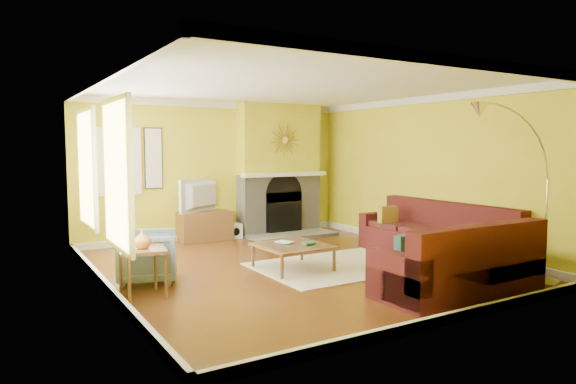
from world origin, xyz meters
TOP-DOWN VIEW (x-y plane):
  - floor at (0.00, 0.00)m, footprint 5.50×6.00m
  - ceiling at (0.00, 0.00)m, footprint 5.50×6.00m
  - wall_back at (0.00, 3.01)m, footprint 5.50×0.02m
  - wall_front at (0.00, -3.01)m, footprint 5.50×0.02m
  - wall_left at (-2.76, 0.00)m, footprint 0.02×6.00m
  - wall_right at (2.76, 0.00)m, footprint 0.02×6.00m
  - baseboard at (0.00, 0.00)m, footprint 5.50×6.00m
  - crown_molding at (0.00, 0.00)m, footprint 5.50×6.00m
  - window_left_near at (-2.72, 1.30)m, footprint 0.06×1.22m
  - window_left_far at (-2.72, -0.60)m, footprint 0.06×1.22m
  - window_back at (-1.90, 2.96)m, footprint 0.82×0.06m
  - wall_art at (-1.25, 2.97)m, footprint 0.34×0.04m
  - fireplace at (1.35, 2.80)m, footprint 1.80×0.40m
  - mantel at (1.35, 2.56)m, footprint 1.92×0.22m
  - hearth at (1.35, 2.25)m, footprint 1.80×0.70m
  - sunburst at (1.35, 2.57)m, footprint 0.70×0.04m
  - rug at (0.57, -0.33)m, footprint 2.40×1.80m
  - sectional_sofa at (1.32, -0.97)m, footprint 2.85×3.46m
  - coffee_table at (-0.12, -0.15)m, footprint 1.01×1.01m
  - media_console at (-0.33, 2.76)m, footprint 1.02×0.46m
  - tv at (-0.33, 2.76)m, footprint 1.06×0.64m
  - subwoofer at (0.25, 2.74)m, footprint 0.29×0.29m
  - armchair at (-2.14, 0.26)m, footprint 0.96×0.94m
  - side_table at (-2.39, -0.39)m, footprint 0.63×0.63m
  - vase at (-2.39, -0.39)m, footprint 0.24×0.24m
  - book at (-0.27, -0.06)m, footprint 0.27×0.31m
  - arc_lamp at (1.65, -2.56)m, footprint 1.45×0.36m

SIDE VIEW (x-z plane):
  - floor at x=0.00m, z-range -0.02..0.00m
  - rug at x=0.57m, z-range 0.00..0.02m
  - hearth at x=1.35m, z-range 0.00..0.06m
  - baseboard at x=0.00m, z-range 0.00..0.12m
  - subwoofer at x=0.25m, z-range 0.00..0.29m
  - coffee_table at x=-0.12m, z-range 0.00..0.38m
  - media_console at x=-0.33m, z-range 0.00..0.56m
  - side_table at x=-2.39m, z-range 0.00..0.59m
  - armchair at x=-2.14m, z-range 0.00..0.69m
  - book at x=-0.27m, z-range 0.38..0.41m
  - sectional_sofa at x=1.32m, z-range 0.00..0.90m
  - vase at x=-2.39m, z-range 0.59..0.82m
  - tv at x=-0.33m, z-range 0.56..1.20m
  - arc_lamp at x=1.65m, z-range 0.00..2.31m
  - mantel at x=1.35m, z-range 1.21..1.29m
  - wall_back at x=0.00m, z-range 0.00..2.70m
  - wall_front at x=0.00m, z-range 0.00..2.70m
  - wall_left at x=-2.76m, z-range 0.00..2.70m
  - wall_right at x=2.76m, z-range 0.00..2.70m
  - fireplace at x=1.35m, z-range 0.00..2.70m
  - window_left_near at x=-2.72m, z-range 0.64..2.36m
  - window_left_far at x=-2.72m, z-range 0.64..2.36m
  - window_back at x=-1.90m, z-range 0.94..2.16m
  - wall_art at x=-1.25m, z-range 1.03..2.17m
  - sunburst at x=1.35m, z-range 1.60..2.30m
  - crown_molding at x=0.00m, z-range 2.58..2.70m
  - ceiling at x=0.00m, z-range 2.70..2.72m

